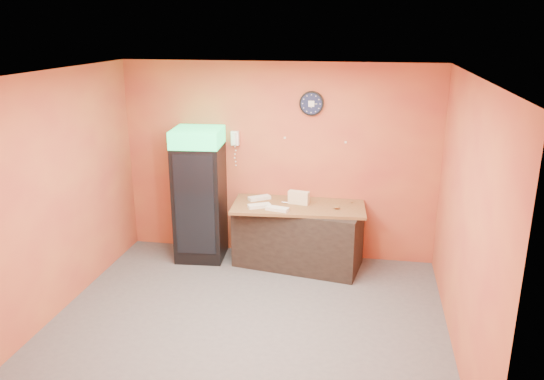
# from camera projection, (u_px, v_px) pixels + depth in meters

# --- Properties ---
(floor) EXTENTS (4.50, 4.50, 0.00)m
(floor) POSITION_uv_depth(u_px,v_px,m) (248.00, 321.00, 6.11)
(floor) COLOR #47474C
(floor) RESTS_ON ground
(back_wall) EXTENTS (4.50, 0.02, 2.80)m
(back_wall) POSITION_uv_depth(u_px,v_px,m) (278.00, 162.00, 7.57)
(back_wall) COLOR #C76B38
(back_wall) RESTS_ON floor
(left_wall) EXTENTS (0.02, 4.00, 2.80)m
(left_wall) POSITION_uv_depth(u_px,v_px,m) (55.00, 195.00, 6.08)
(left_wall) COLOR #C76B38
(left_wall) RESTS_ON floor
(right_wall) EXTENTS (0.02, 4.00, 2.80)m
(right_wall) POSITION_uv_depth(u_px,v_px,m) (465.00, 220.00, 5.30)
(right_wall) COLOR #C76B38
(right_wall) RESTS_ON floor
(ceiling) EXTENTS (4.50, 4.00, 0.02)m
(ceiling) POSITION_uv_depth(u_px,v_px,m) (244.00, 74.00, 5.27)
(ceiling) COLOR white
(ceiling) RESTS_ON back_wall
(beverage_cooler) EXTENTS (0.72, 0.73, 1.91)m
(beverage_cooler) POSITION_uv_depth(u_px,v_px,m) (199.00, 197.00, 7.52)
(beverage_cooler) COLOR black
(beverage_cooler) RESTS_ON floor
(prep_counter) EXTENTS (1.82, 1.02, 0.86)m
(prep_counter) POSITION_uv_depth(u_px,v_px,m) (298.00, 236.00, 7.44)
(prep_counter) COLOR black
(prep_counter) RESTS_ON floor
(wall_clock) EXTENTS (0.33, 0.06, 0.33)m
(wall_clock) POSITION_uv_depth(u_px,v_px,m) (312.00, 103.00, 7.21)
(wall_clock) COLOR black
(wall_clock) RESTS_ON back_wall
(wall_phone) EXTENTS (0.11, 0.10, 0.20)m
(wall_phone) POSITION_uv_depth(u_px,v_px,m) (235.00, 138.00, 7.52)
(wall_phone) COLOR white
(wall_phone) RESTS_ON back_wall
(butcher_paper) EXTENTS (1.86, 0.96, 0.04)m
(butcher_paper) POSITION_uv_depth(u_px,v_px,m) (299.00, 206.00, 7.30)
(butcher_paper) COLOR brown
(butcher_paper) RESTS_ON prep_counter
(sub_roll_stack) EXTENTS (0.30, 0.15, 0.18)m
(sub_roll_stack) POSITION_uv_depth(u_px,v_px,m) (299.00, 198.00, 7.31)
(sub_roll_stack) COLOR beige
(sub_roll_stack) RESTS_ON butcher_paper
(wrapped_sandwich_left) EXTENTS (0.33, 0.25, 0.04)m
(wrapped_sandwich_left) POSITION_uv_depth(u_px,v_px,m) (259.00, 206.00, 7.19)
(wrapped_sandwich_left) COLOR silver
(wrapped_sandwich_left) RESTS_ON butcher_paper
(wrapped_sandwich_mid) EXTENTS (0.32, 0.18, 0.04)m
(wrapped_sandwich_mid) POSITION_uv_depth(u_px,v_px,m) (277.00, 209.00, 7.07)
(wrapped_sandwich_mid) COLOR silver
(wrapped_sandwich_mid) RESTS_ON butcher_paper
(wrapped_sandwich_right) EXTENTS (0.33, 0.28, 0.04)m
(wrapped_sandwich_right) POSITION_uv_depth(u_px,v_px,m) (259.00, 198.00, 7.51)
(wrapped_sandwich_right) COLOR silver
(wrapped_sandwich_right) RESTS_ON butcher_paper
(kitchen_tool) EXTENTS (0.06, 0.06, 0.06)m
(kitchen_tool) POSITION_uv_depth(u_px,v_px,m) (293.00, 201.00, 7.33)
(kitchen_tool) COLOR silver
(kitchen_tool) RESTS_ON butcher_paper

